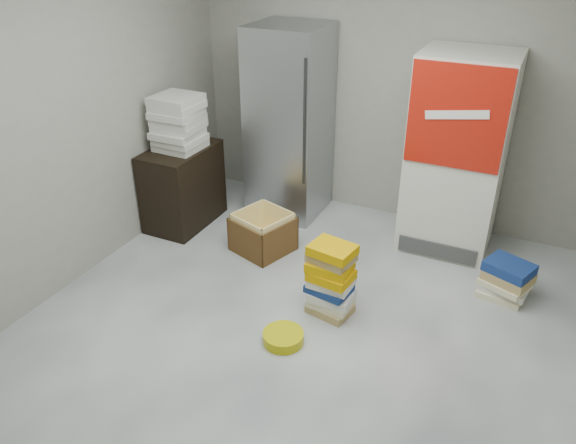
% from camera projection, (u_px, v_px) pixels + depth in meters
% --- Properties ---
extents(ground, '(5.00, 5.00, 0.00)m').
position_uv_depth(ground, '(276.00, 356.00, 4.02)').
color(ground, silver).
rests_on(ground, ground).
extents(room_shell, '(4.04, 5.04, 2.82)m').
position_uv_depth(room_shell, '(273.00, 113.00, 3.15)').
color(room_shell, gray).
rests_on(room_shell, ground).
extents(steel_fridge, '(0.70, 0.72, 1.90)m').
position_uv_depth(steel_fridge, '(290.00, 123.00, 5.59)').
color(steel_fridge, '#AAADB3').
rests_on(steel_fridge, ground).
extents(coke_cooler, '(0.80, 0.73, 1.80)m').
position_uv_depth(coke_cooler, '(457.00, 154.00, 4.98)').
color(coke_cooler, silver).
rests_on(coke_cooler, ground).
extents(wood_shelf, '(0.50, 0.80, 0.80)m').
position_uv_depth(wood_shelf, '(183.00, 186.00, 5.59)').
color(wood_shelf, black).
rests_on(wood_shelf, ground).
extents(supply_box_stack, '(0.43, 0.44, 0.52)m').
position_uv_depth(supply_box_stack, '(178.00, 123.00, 5.26)').
color(supply_box_stack, beige).
rests_on(supply_box_stack, wood_shelf).
extents(phonebook_stack_main, '(0.38, 0.33, 0.62)m').
position_uv_depth(phonebook_stack_main, '(331.00, 280.00, 4.31)').
color(phonebook_stack_main, tan).
rests_on(phonebook_stack_main, ground).
extents(phonebook_stack_side, '(0.44, 0.40, 0.32)m').
position_uv_depth(phonebook_stack_side, '(506.00, 280.00, 4.57)').
color(phonebook_stack_side, beige).
rests_on(phonebook_stack_side, ground).
extents(cardboard_box, '(0.59, 0.59, 0.38)m').
position_uv_depth(cardboard_box, '(263.00, 235.00, 5.22)').
color(cardboard_box, yellow).
rests_on(cardboard_box, ground).
extents(bucket_lid, '(0.40, 0.40, 0.08)m').
position_uv_depth(bucket_lid, '(283.00, 337.00, 4.13)').
color(bucket_lid, '#BEB508').
rests_on(bucket_lid, ground).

